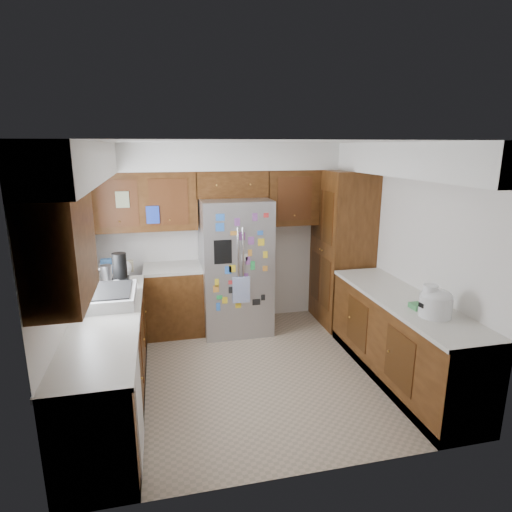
# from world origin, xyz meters

# --- Properties ---
(floor) EXTENTS (3.60, 3.60, 0.00)m
(floor) POSITION_xyz_m (0.00, 0.00, 0.00)
(floor) COLOR tan
(floor) RESTS_ON ground
(room_shell) EXTENTS (3.64, 3.24, 2.52)m
(room_shell) POSITION_xyz_m (-0.11, 0.36, 1.82)
(room_shell) COLOR silver
(room_shell) RESTS_ON ground
(left_counter_run) EXTENTS (1.36, 3.20, 0.92)m
(left_counter_run) POSITION_xyz_m (-1.36, 0.03, 0.43)
(left_counter_run) COLOR #3A1F0B
(left_counter_run) RESTS_ON ground
(right_counter_run) EXTENTS (0.63, 2.25, 0.92)m
(right_counter_run) POSITION_xyz_m (1.50, -0.47, 0.42)
(right_counter_run) COLOR #3A1F0B
(right_counter_run) RESTS_ON ground
(pantry) EXTENTS (0.60, 0.90, 2.15)m
(pantry) POSITION_xyz_m (1.50, 1.15, 1.07)
(pantry) COLOR #3A1F0B
(pantry) RESTS_ON ground
(fridge) EXTENTS (0.90, 0.79, 1.80)m
(fridge) POSITION_xyz_m (-0.00, 1.20, 0.90)
(fridge) COLOR gray
(fridge) RESTS_ON ground
(bridge_cabinet) EXTENTS (0.96, 0.34, 0.35)m
(bridge_cabinet) POSITION_xyz_m (0.00, 1.43, 1.98)
(bridge_cabinet) COLOR #3A1F0B
(bridge_cabinet) RESTS_ON fridge
(fridge_top_items) EXTENTS (0.88, 0.31, 0.29)m
(fridge_top_items) POSITION_xyz_m (-0.07, 1.43, 2.28)
(fridge_top_items) COLOR #0F43A0
(fridge_top_items) RESTS_ON bridge_cabinet
(sink_assembly) EXTENTS (0.52, 0.70, 0.37)m
(sink_assembly) POSITION_xyz_m (-1.50, 0.10, 0.99)
(sink_assembly) COLOR silver
(sink_assembly) RESTS_ON left_counter_run
(left_counter_clutter) EXTENTS (0.39, 0.81, 0.38)m
(left_counter_clutter) POSITION_xyz_m (-1.47, 0.85, 1.05)
(left_counter_clutter) COLOR black
(left_counter_clutter) RESTS_ON left_counter_run
(rice_cooker) EXTENTS (0.31, 0.30, 0.26)m
(rice_cooker) POSITION_xyz_m (1.50, -0.96, 1.06)
(rice_cooker) COLOR white
(rice_cooker) RESTS_ON right_counter_run
(paper_towel) EXTENTS (0.13, 0.13, 0.30)m
(paper_towel) POSITION_xyz_m (1.44, -0.94, 1.07)
(paper_towel) COLOR white
(paper_towel) RESTS_ON right_counter_run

